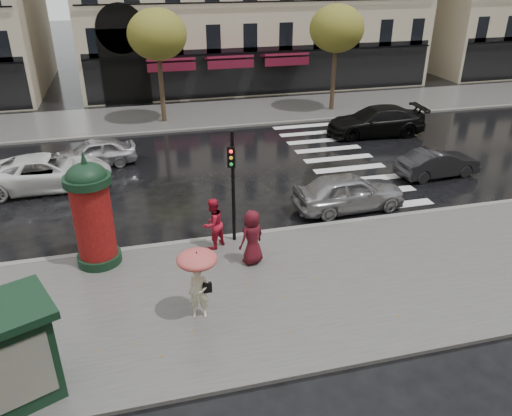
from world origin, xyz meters
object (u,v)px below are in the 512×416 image
object	(u,v)px
woman_umbrella	(198,274)
man_burgundy	(252,237)
car_darkgrey	(438,163)
newsstand	(9,353)
car_black	(376,121)
woman_red	(213,224)
car_silver	(349,192)
traffic_light	(233,177)
car_white	(47,172)
morris_column	(92,211)
car_far_silver	(94,153)

from	to	relation	value
woman_umbrella	man_burgundy	size ratio (longest dim) A/B	1.13
woman_umbrella	man_burgundy	world-z (taller)	woman_umbrella
car_darkgrey	newsstand	bearing A→B (deg)	114.93
car_black	woman_red	bearing A→B (deg)	-43.47
car_silver	car_darkgrey	distance (m)	5.80
woman_umbrella	woman_red	bearing A→B (deg)	74.38
traffic_light	newsstand	distance (m)	8.45
man_burgundy	newsstand	bearing A→B (deg)	4.82
car_white	car_black	xyz separation A→B (m)	(17.25, 3.30, 0.06)
car_silver	morris_column	bearing A→B (deg)	97.99
car_far_silver	woman_red	bearing A→B (deg)	16.73
car_black	newsstand	bearing A→B (deg)	-42.67
traffic_light	car_white	size ratio (longest dim) A/B	0.75
woman_umbrella	car_white	size ratio (longest dim) A/B	0.39
woman_red	car_silver	bearing A→B (deg)	159.62
man_burgundy	car_far_silver	distance (m)	11.71
car_black	morris_column	bearing A→B (deg)	-51.60
newsstand	car_far_silver	xyz separation A→B (m)	(1.18, 14.58, -0.70)
newsstand	traffic_light	bearing A→B (deg)	42.46
woman_red	car_silver	world-z (taller)	woman_red
woman_umbrella	newsstand	bearing A→B (deg)	-157.58
car_white	traffic_light	bearing A→B (deg)	-134.08
man_burgundy	car_silver	size ratio (longest dim) A/B	0.42
car_silver	man_burgundy	bearing A→B (deg)	120.26
morris_column	woman_red	bearing A→B (deg)	0.00
car_silver	car_black	distance (m)	10.02
car_silver	car_far_silver	size ratio (longest dim) A/B	1.13
car_black	car_far_silver	world-z (taller)	car_black
traffic_light	car_silver	xyz separation A→B (m)	(5.02, 1.55, -1.78)
newsstand	car_silver	distance (m)	13.32
woman_umbrella	car_black	xyz separation A→B (m)	(12.16, 13.84, -0.70)
morris_column	newsstand	xyz separation A→B (m)	(-1.61, -5.40, -0.61)
newsstand	car_white	size ratio (longest dim) A/B	0.47
woman_red	traffic_light	distance (m)	1.72
newsstand	car_silver	xyz separation A→B (m)	(11.19, 7.20, -0.61)
car_white	car_far_silver	size ratio (longest dim) A/B	1.35
woman_red	man_burgundy	world-z (taller)	man_burgundy
man_burgundy	car_white	distance (m)	10.90
car_silver	car_far_silver	distance (m)	12.44
morris_column	car_white	xyz separation A→B (m)	(-2.30, 6.96, -1.24)
woman_red	car_far_silver	bearing A→B (deg)	-102.95
morris_column	car_silver	world-z (taller)	morris_column
car_silver	traffic_light	bearing A→B (deg)	104.49
newsstand	car_far_silver	bearing A→B (deg)	85.37
woman_red	car_far_silver	distance (m)	10.11
woman_umbrella	car_far_silver	distance (m)	13.19
morris_column	car_far_silver	distance (m)	9.29
woman_red	morris_column	size ratio (longest dim) A/B	0.46
woman_red	newsstand	world-z (taller)	newsstand
morris_column	traffic_light	world-z (taller)	traffic_light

